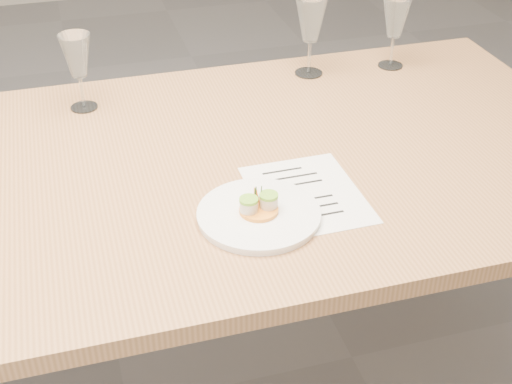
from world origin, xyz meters
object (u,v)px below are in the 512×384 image
object	(u,v)px
dining_table	(96,204)
wine_glass_3	(311,21)
dinner_plate	(259,214)
wine_glass_2	(77,58)
wine_glass_4	(395,19)
recipe_sheet	(306,194)

from	to	relation	value
dining_table	wine_glass_3	distance (m)	0.77
dinner_plate	wine_glass_2	world-z (taller)	wine_glass_2
dining_table	wine_glass_4	bearing A→B (deg)	22.75
wine_glass_3	wine_glass_4	distance (m)	0.24
recipe_sheet	wine_glass_4	bearing A→B (deg)	50.20
dinner_plate	recipe_sheet	bearing A→B (deg)	24.32
dining_table	dinner_plate	world-z (taller)	dinner_plate
wine_glass_3	dining_table	bearing A→B (deg)	-148.87
recipe_sheet	wine_glass_2	xyz separation A→B (m)	(-0.41, 0.53, 0.14)
wine_glass_2	wine_glass_3	xyz separation A→B (m)	(0.62, 0.04, 0.02)
dining_table	recipe_sheet	xyz separation A→B (m)	(0.43, -0.19, 0.07)
dining_table	dinner_plate	bearing A→B (deg)	-38.13
dinner_plate	recipe_sheet	size ratio (longest dim) A/B	0.87
dining_table	wine_glass_2	bearing A→B (deg)	87.97
dinner_plate	wine_glass_3	size ratio (longest dim) A/B	1.13
dining_table	wine_glass_3	xyz separation A→B (m)	(0.63, 0.38, 0.22)
recipe_sheet	wine_glass_3	bearing A→B (deg)	69.22
recipe_sheet	wine_glass_2	world-z (taller)	wine_glass_2
dinner_plate	wine_glass_4	size ratio (longest dim) A/B	1.23
recipe_sheet	wine_glass_2	bearing A→B (deg)	127.14
wine_glass_4	wine_glass_2	bearing A→B (deg)	-178.49
wine_glass_2	wine_glass_3	distance (m)	0.62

